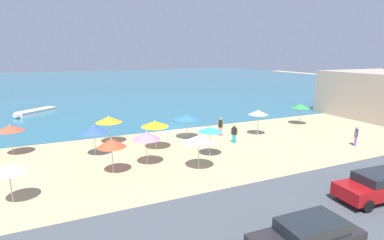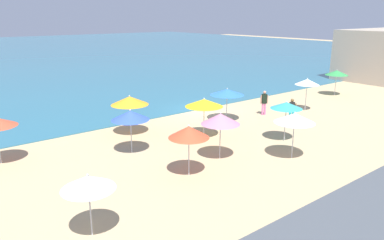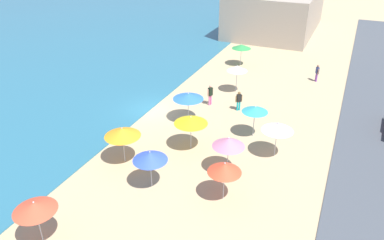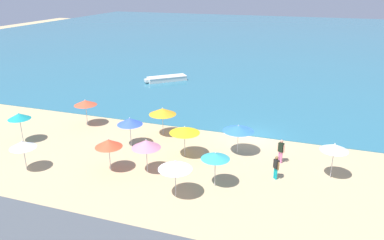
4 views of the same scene
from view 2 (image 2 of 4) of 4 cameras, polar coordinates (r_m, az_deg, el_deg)
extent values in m
plane|color=tan|center=(28.45, 1.03, 1.56)|extent=(160.00, 160.00, 0.00)
cube|color=#2A6981|center=(78.56, -25.76, 9.17)|extent=(150.00, 110.00, 0.05)
cylinder|color=#B2B2B7|center=(12.85, -15.21, -13.33)|extent=(0.05, 0.05, 1.73)
cone|color=silver|center=(12.39, -15.56, -9.13)|extent=(1.74, 1.74, 0.45)
sphere|color=silver|center=(12.29, -15.65, -8.05)|extent=(0.08, 0.08, 0.08)
cylinder|color=#B2B2B7|center=(18.67, 4.29, -3.21)|extent=(0.05, 0.05, 1.87)
cone|color=pink|center=(18.32, 4.36, 0.19)|extent=(1.93, 1.93, 0.53)
sphere|color=silver|center=(18.25, 4.38, 1.08)|extent=(0.08, 0.08, 0.08)
cylinder|color=#B2B2B7|center=(19.35, 15.13, -2.96)|extent=(0.05, 0.05, 1.92)
cone|color=white|center=(19.02, 15.38, 0.32)|extent=(2.02, 2.02, 0.48)
sphere|color=silver|center=(18.95, 15.43, 1.11)|extent=(0.08, 0.08, 0.08)
cylinder|color=#B2B2B7|center=(35.83, 21.02, 5.01)|extent=(0.05, 0.05, 1.87)
cone|color=green|center=(35.66, 21.19, 6.74)|extent=(1.97, 1.97, 0.42)
sphere|color=silver|center=(35.63, 21.23, 7.12)|extent=(0.08, 0.08, 0.08)
cylinder|color=#B2B2B7|center=(22.69, -9.36, 0.11)|extent=(0.05, 0.05, 1.89)
cone|color=orange|center=(22.41, -9.49, 2.94)|extent=(2.23, 2.23, 0.51)
sphere|color=silver|center=(22.35, -9.52, 3.65)|extent=(0.08, 0.08, 0.08)
cylinder|color=#B2B2B7|center=(16.74, -0.48, -5.51)|extent=(0.05, 0.05, 1.83)
cone|color=#F14C2C|center=(16.36, -0.49, -1.83)|extent=(1.82, 1.82, 0.53)
sphere|color=silver|center=(16.28, -0.49, -0.85)|extent=(0.08, 0.08, 0.08)
cylinder|color=#B2B2B7|center=(21.84, 1.83, -0.25)|extent=(0.05, 0.05, 1.93)
cone|color=yellow|center=(21.55, 1.86, 2.64)|extent=(2.20, 2.20, 0.44)
sphere|color=silver|center=(21.50, 1.86, 3.29)|extent=(0.08, 0.08, 0.08)
cylinder|color=#B2B2B7|center=(25.41, 5.31, 1.90)|extent=(0.05, 0.05, 1.85)
cone|color=blue|center=(25.18, 5.37, 4.27)|extent=(2.29, 2.29, 0.39)
sphere|color=silver|center=(25.14, 5.39, 4.78)|extent=(0.08, 0.08, 0.08)
cylinder|color=#B2B2B7|center=(19.66, -9.25, -2.42)|extent=(0.05, 0.05, 1.84)
cone|color=blue|center=(19.35, -9.39, 0.71)|extent=(1.95, 1.95, 0.49)
sphere|color=silver|center=(19.28, -9.43, 1.49)|extent=(0.08, 0.08, 0.08)
cylinder|color=#B2B2B7|center=(21.88, 14.00, -0.65)|extent=(0.05, 0.05, 1.96)
cone|color=teal|center=(21.60, 14.20, 2.18)|extent=(1.79, 1.79, 0.37)
sphere|color=silver|center=(21.55, 14.24, 2.73)|extent=(0.08, 0.08, 0.08)
cylinder|color=#B2B2B7|center=(29.25, 16.97, 3.31)|extent=(0.05, 0.05, 2.03)
cone|color=silver|center=(29.04, 17.15, 5.58)|extent=(1.78, 1.78, 0.42)
sphere|color=silver|center=(29.00, 17.19, 6.05)|extent=(0.08, 0.08, 0.08)
cylinder|color=#12A3AA|center=(25.98, 15.07, 0.50)|extent=(0.14, 0.14, 0.77)
cylinder|color=#12A3AA|center=(25.96, 14.68, 0.52)|extent=(0.14, 0.14, 0.77)
cube|color=black|center=(25.81, 14.98, 1.98)|extent=(0.40, 0.42, 0.61)
sphere|color=brown|center=(25.71, 15.05, 2.92)|extent=(0.22, 0.22, 0.22)
cylinder|color=brown|center=(25.84, 15.51, 1.85)|extent=(0.09, 0.09, 0.55)
cylinder|color=brown|center=(25.80, 14.45, 1.90)|extent=(0.09, 0.09, 0.55)
cylinder|color=pink|center=(27.47, 11.05, 1.66)|extent=(0.14, 0.14, 0.85)
cylinder|color=pink|center=(27.40, 10.70, 1.65)|extent=(0.14, 0.14, 0.85)
cube|color=black|center=(27.26, 10.96, 3.20)|extent=(0.42, 0.36, 0.67)
sphere|color=tan|center=(27.17, 11.01, 4.16)|extent=(0.22, 0.22, 0.22)
cylinder|color=tan|center=(27.36, 11.42, 3.12)|extent=(0.09, 0.09, 0.61)
cylinder|color=tan|center=(27.19, 10.48, 3.09)|extent=(0.09, 0.09, 0.61)
camera|label=1|loc=(9.29, 95.26, 2.23)|focal=28.00mm
camera|label=3|loc=(11.33, -87.35, 36.57)|focal=35.00mm
camera|label=4|loc=(23.86, 73.67, 17.51)|focal=35.00mm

